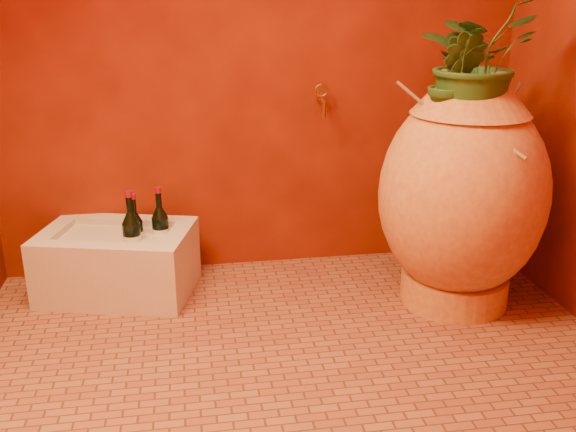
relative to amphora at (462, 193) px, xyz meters
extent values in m
plane|color=brown|center=(-0.79, -0.42, -0.51)|extent=(2.50, 2.50, 0.00)
cube|color=#571405|center=(-0.79, 0.58, 0.74)|extent=(2.50, 0.02, 2.50)
cylinder|color=gold|center=(0.00, 0.00, -0.44)|extent=(0.61, 0.61, 0.13)
ellipsoid|color=gold|center=(0.00, 0.00, -0.01)|extent=(0.93, 0.93, 0.89)
cone|color=gold|center=(0.00, 0.00, 0.41)|extent=(0.64, 0.64, 0.13)
torus|color=gold|center=(0.00, 0.00, 0.48)|extent=(0.39, 0.39, 0.06)
cylinder|color=olive|center=(-0.08, -0.05, 0.28)|extent=(0.46, 0.20, 0.39)
cylinder|color=olive|center=(-0.02, -0.12, 0.32)|extent=(0.22, 0.43, 0.20)
cylinder|color=olive|center=(0.10, -0.08, 0.34)|extent=(0.29, 0.29, 0.23)
cube|color=beige|center=(-1.49, 0.33, -0.37)|extent=(0.75, 0.60, 0.28)
cube|color=beige|center=(-1.49, 0.51, -0.22)|extent=(0.66, 0.25, 0.03)
cube|color=beige|center=(-1.49, 0.15, -0.22)|extent=(0.66, 0.25, 0.03)
cube|color=beige|center=(-1.77, 0.33, -0.22)|extent=(0.15, 0.29, 0.03)
cube|color=beige|center=(-1.20, 0.33, -0.22)|extent=(0.15, 0.29, 0.03)
cylinder|color=black|center=(-1.41, 0.26, -0.24)|extent=(0.08, 0.08, 0.19)
cone|color=black|center=(-1.41, 0.26, -0.12)|extent=(0.08, 0.08, 0.05)
cylinder|color=black|center=(-1.41, 0.26, -0.06)|extent=(0.03, 0.03, 0.07)
cylinder|color=maroon|center=(-1.41, 0.26, -0.01)|extent=(0.03, 0.03, 0.03)
cylinder|color=silver|center=(-1.41, 0.26, -0.24)|extent=(0.08, 0.08, 0.08)
cylinder|color=black|center=(-1.40, 0.35, -0.25)|extent=(0.07, 0.07, 0.17)
cone|color=black|center=(-1.40, 0.35, -0.15)|extent=(0.07, 0.07, 0.05)
cylinder|color=black|center=(-1.40, 0.35, -0.09)|extent=(0.02, 0.02, 0.06)
cylinder|color=maroon|center=(-1.40, 0.35, -0.05)|extent=(0.03, 0.03, 0.02)
cylinder|color=silver|center=(-1.40, 0.35, -0.25)|extent=(0.07, 0.07, 0.07)
cylinder|color=black|center=(-1.28, 0.35, -0.25)|extent=(0.08, 0.08, 0.18)
cone|color=black|center=(-1.28, 0.35, -0.13)|extent=(0.08, 0.08, 0.05)
cylinder|color=black|center=(-1.28, 0.35, -0.07)|extent=(0.03, 0.03, 0.07)
cylinder|color=maroon|center=(-1.28, 0.35, -0.03)|extent=(0.03, 0.03, 0.03)
cylinder|color=silver|center=(-1.28, 0.35, -0.25)|extent=(0.08, 0.08, 0.08)
cylinder|color=#986123|center=(-0.51, 0.52, 0.33)|extent=(0.02, 0.13, 0.02)
cylinder|color=#986123|center=(-0.51, 0.46, 0.29)|extent=(0.02, 0.02, 0.07)
torus|color=#986123|center=(-0.51, 0.52, 0.37)|extent=(0.06, 0.01, 0.06)
cylinder|color=#986123|center=(-0.51, 0.52, 0.35)|extent=(0.01, 0.01, 0.05)
imported|color=#254D1B|center=(0.00, -0.02, 0.56)|extent=(0.60, 0.56, 0.53)
imported|color=#254D1B|center=(-0.09, -0.05, 0.48)|extent=(0.27, 0.26, 0.39)
camera|label=1|loc=(-1.16, -2.45, 0.81)|focal=40.00mm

